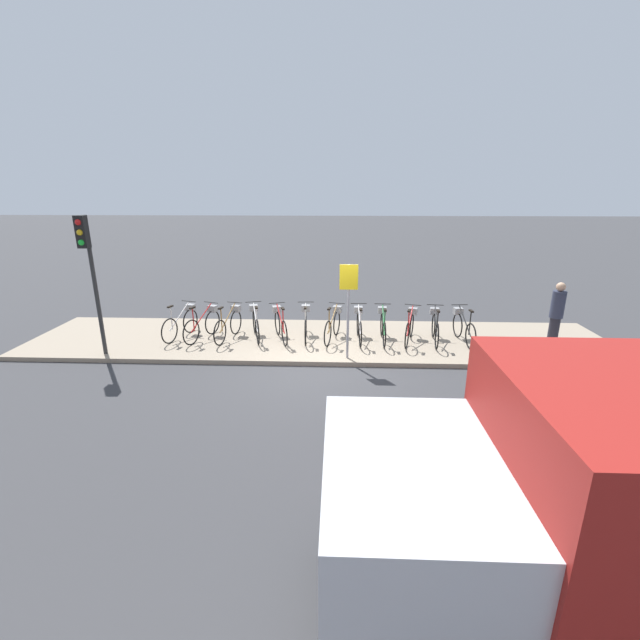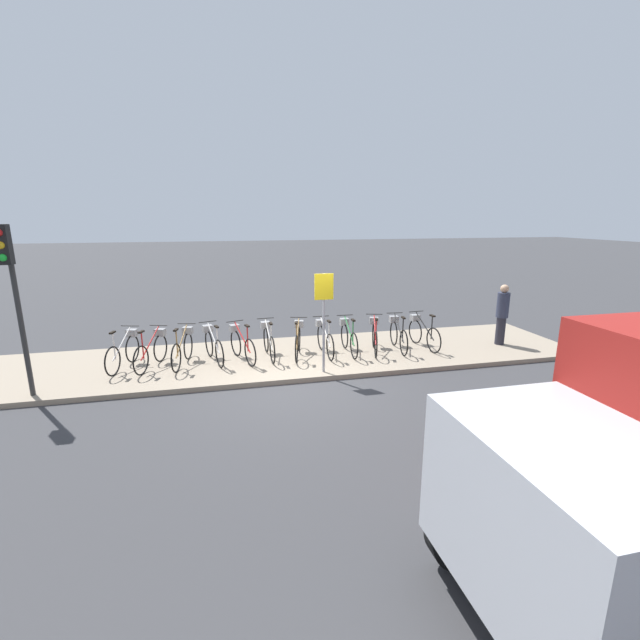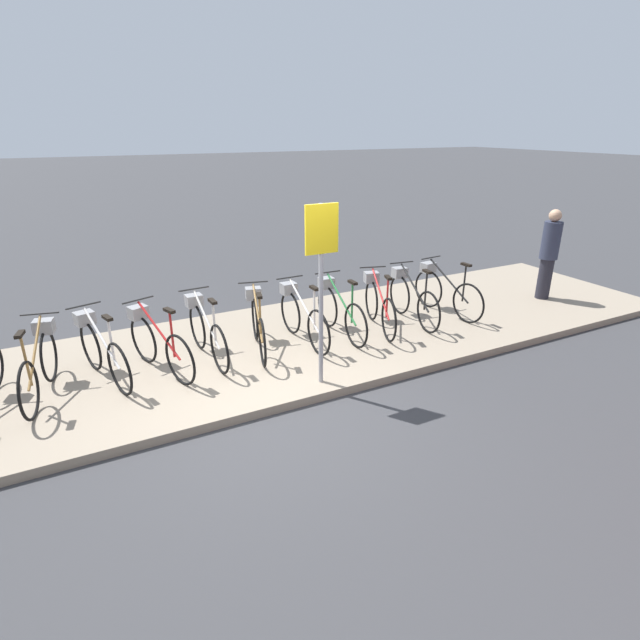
{
  "view_description": "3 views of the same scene",
  "coord_description": "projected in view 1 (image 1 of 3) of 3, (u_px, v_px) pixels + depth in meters",
  "views": [
    {
      "loc": [
        0.49,
        -9.72,
        4.21
      ],
      "look_at": [
        0.05,
        1.24,
        0.82
      ],
      "focal_mm": 24.0,
      "sensor_mm": 36.0,
      "label": 1
    },
    {
      "loc": [
        -1.5,
        -9.09,
        3.75
      ],
      "look_at": [
        0.71,
        0.43,
        1.37
      ],
      "focal_mm": 24.0,
      "sensor_mm": 36.0,
      "label": 2
    },
    {
      "loc": [
        -1.98,
        -4.99,
        3.35
      ],
      "look_at": [
        0.85,
        0.47,
        0.94
      ],
      "focal_mm": 28.0,
      "sensor_mm": 36.0,
      "label": 3
    }
  ],
  "objects": [
    {
      "name": "parked_bicycle_9",
      "position": [
        410.0,
        326.0,
        11.78
      ],
      "size": [
        0.62,
        1.62,
        1.03
      ],
      "color": "black",
      "rests_on": "sidewalk"
    },
    {
      "name": "parked_bicycle_1",
      "position": [
        204.0,
        323.0,
        12.04
      ],
      "size": [
        0.68,
        1.6,
        1.03
      ],
      "color": "black",
      "rests_on": "sidewalk"
    },
    {
      "name": "parked_bicycle_6",
      "position": [
        333.0,
        324.0,
        11.96
      ],
      "size": [
        0.57,
        1.64,
        1.03
      ],
      "color": "black",
      "rests_on": "sidewalk"
    },
    {
      "name": "parked_bicycle_2",
      "position": [
        229.0,
        323.0,
        12.03
      ],
      "size": [
        0.54,
        1.65,
        1.03
      ],
      "color": "black",
      "rests_on": "sidewalk"
    },
    {
      "name": "parked_bicycle_5",
      "position": [
        306.0,
        323.0,
        12.06
      ],
      "size": [
        0.46,
        1.68,
        1.03
      ],
      "color": "black",
      "rests_on": "sidewalk"
    },
    {
      "name": "parked_bicycle_11",
      "position": [
        463.0,
        326.0,
        11.76
      ],
      "size": [
        0.46,
        1.68,
        1.03
      ],
      "color": "black",
      "rests_on": "sidewalk"
    },
    {
      "name": "parked_bicycle_10",
      "position": [
        435.0,
        326.0,
        11.76
      ],
      "size": [
        0.46,
        1.67,
        1.03
      ],
      "color": "black",
      "rests_on": "sidewalk"
    },
    {
      "name": "parked_bicycle_7",
      "position": [
        359.0,
        325.0,
        11.9
      ],
      "size": [
        0.46,
        1.68,
        1.03
      ],
      "color": "black",
      "rests_on": "sidewalk"
    },
    {
      "name": "traffic_light",
      "position": [
        88.0,
        257.0,
        10.2
      ],
      "size": [
        0.24,
        0.4,
        3.49
      ],
      "color": "#2D2D2D",
      "rests_on": "sidewalk"
    },
    {
      "name": "sidewalk",
      "position": [
        319.0,
        340.0,
        12.18
      ],
      "size": [
        16.19,
        3.48,
        0.12
      ],
      "color": "gray",
      "rests_on": "ground_plane"
    },
    {
      "name": "parked_bicycle_8",
      "position": [
        383.0,
        325.0,
        11.86
      ],
      "size": [
        0.46,
        1.68,
        1.03
      ],
      "color": "black",
      "rests_on": "sidewalk"
    },
    {
      "name": "ground_plane",
      "position": [
        316.0,
        366.0,
        10.54
      ],
      "size": [
        120.0,
        120.0,
        0.0
      ],
      "primitive_type": "plane",
      "color": "#38383A"
    },
    {
      "name": "parked_bicycle_3",
      "position": [
        255.0,
        322.0,
        12.09
      ],
      "size": [
        0.61,
        1.62,
        1.03
      ],
      "color": "black",
      "rests_on": "sidewalk"
    },
    {
      "name": "parked_bicycle_4",
      "position": [
        280.0,
        324.0,
        11.97
      ],
      "size": [
        0.67,
        1.6,
        1.03
      ],
      "color": "black",
      "rests_on": "sidewalk"
    },
    {
      "name": "sign_post",
      "position": [
        348.0,
        296.0,
        10.27
      ],
      "size": [
        0.44,
        0.07,
        2.37
      ],
      "color": "#99999E",
      "rests_on": "sidewalk"
    },
    {
      "name": "parked_bicycle_0",
      "position": [
        182.0,
        322.0,
        12.16
      ],
      "size": [
        0.6,
        1.63,
        1.03
      ],
      "color": "black",
      "rests_on": "sidewalk"
    },
    {
      "name": "pedestrian",
      "position": [
        556.0,
        313.0,
        11.3
      ],
      "size": [
        0.34,
        0.34,
        1.75
      ],
      "color": "#23232D",
      "rests_on": "sidewalk"
    }
  ]
}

